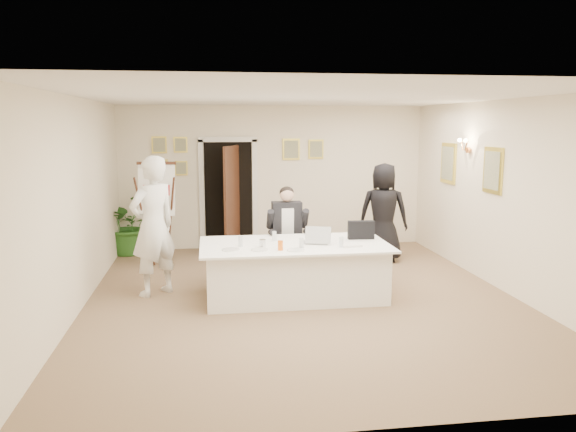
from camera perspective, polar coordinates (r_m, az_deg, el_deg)
The scene contains 28 objects.
floor at distance 8.04m, azimuth 1.49°, elevation -8.36°, with size 7.00×7.00×0.00m, color brown.
ceiling at distance 7.67m, azimuth 1.58°, elevation 12.00°, with size 6.00×7.00×0.02m, color white.
wall_back at distance 11.17m, azimuth -1.48°, elevation 3.97°, with size 6.00×0.10×2.80m, color white.
wall_front at distance 4.38m, azimuth 9.26°, elevation -4.56°, with size 6.00×0.10×2.80m, color white.
wall_left at distance 7.81m, azimuth -20.72°, elevation 1.06°, with size 0.10×7.00×2.80m, color white.
wall_right at distance 8.74m, azimuth 21.31°, elevation 1.84°, with size 0.10×7.00×2.80m, color white.
doorway at distance 10.97m, azimuth -5.95°, elevation 1.94°, with size 1.14×0.86×2.20m.
pictures_back_wall at distance 11.05m, azimuth -5.62°, elevation 6.20°, with size 3.40×0.06×0.80m, color #E1CE4D, non-canonical shape.
pictures_right_wall at distance 9.76m, azimuth 17.84°, elevation 4.81°, with size 0.06×2.20×0.80m, color #E1CE4D, non-canonical shape.
wall_sconce at distance 9.71m, azimuth 17.57°, elevation 6.87°, with size 0.20×0.30×0.24m, color #C77B3F, non-canonical shape.
conference_table at distance 8.01m, azimuth 0.66°, elevation -5.49°, with size 2.65×1.41×0.78m.
seated_man at distance 8.92m, azimuth -0.09°, elevation -1.65°, with size 0.64×0.68×1.49m, color black, non-canonical shape.
flip_chart at distance 9.87m, azimuth -12.99°, elevation -0.36°, with size 0.63×0.42×1.78m.
standing_man at distance 8.22m, azimuth -13.54°, elevation -1.02°, with size 0.73×0.48×2.01m, color white.
standing_woman at distance 10.16m, azimuth 9.67°, elevation 0.37°, with size 0.86×0.56×1.77m, color black.
potted_palm at distance 11.02m, azimuth -15.90°, elevation -0.82°, with size 1.03×0.89×1.14m, color #2A6421.
laptop at distance 7.96m, azimuth 2.89°, elevation -1.75°, with size 0.36×0.37×0.28m, color #B7BABC, non-canonical shape.
laptop_bag at distance 8.29m, azimuth 7.43°, elevation -1.41°, with size 0.38×0.11×0.27m, color black.
paper_stack at distance 7.80m, azimuth 6.39°, elevation -2.96°, with size 0.28×0.20×0.03m, color white.
plate_left at distance 7.55m, azimuth -5.85°, elevation -3.41°, with size 0.24×0.24×0.01m, color white.
plate_mid at distance 7.52m, azimuth -2.93°, elevation -3.44°, with size 0.23×0.23×0.01m, color white.
plate_near at distance 7.50m, azimuth 0.77°, elevation -3.46°, with size 0.24×0.24×0.01m, color white.
glass_a at distance 7.75m, azimuth -4.83°, elevation -2.60°, with size 0.06×0.06×0.14m, color silver.
glass_b at distance 7.62m, azimuth 1.38°, elevation -2.78°, with size 0.06×0.06×0.14m, color silver.
glass_c at distance 7.72m, azimuth 5.43°, elevation -2.65°, with size 0.06×0.06×0.14m, color silver.
glass_d at distance 8.10m, azimuth -1.40°, elevation -2.05°, with size 0.06×0.06×0.14m, color silver.
oj_glass at distance 7.50m, azimuth -0.78°, elevation -3.01°, with size 0.07×0.07×0.13m, color orange.
steel_jug at distance 7.68m, azimuth -2.60°, elevation -2.79°, with size 0.09×0.09×0.11m, color silver.
Camera 1 is at (-1.29, -7.55, 2.44)m, focal length 35.00 mm.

